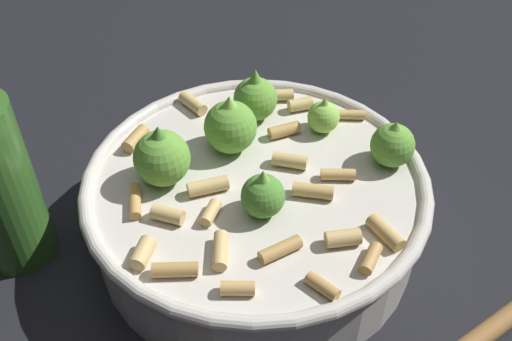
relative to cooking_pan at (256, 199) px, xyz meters
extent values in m
plane|color=black|center=(0.00, 0.00, -0.04)|extent=(2.40, 2.40, 0.00)
cylinder|color=beige|center=(0.00, 0.00, -0.01)|extent=(0.28, 0.28, 0.07)
torus|color=beige|center=(0.00, 0.00, 0.03)|extent=(0.29, 0.29, 0.01)
sphere|color=#4C8933|center=(-0.03, -0.02, 0.04)|extent=(0.03, 0.03, 0.03)
cone|color=#75B247|center=(-0.03, -0.02, 0.06)|extent=(0.02, 0.02, 0.02)
sphere|color=#8CC64C|center=(0.08, -0.03, 0.04)|extent=(0.03, 0.03, 0.03)
cone|color=#8CC64C|center=(0.08, -0.03, 0.06)|extent=(0.01, 0.01, 0.01)
sphere|color=#609E38|center=(-0.03, 0.07, 0.05)|extent=(0.05, 0.05, 0.05)
cone|color=#4C8933|center=(-0.03, 0.07, 0.07)|extent=(0.02, 0.02, 0.02)
sphere|color=#609E38|center=(0.06, -0.10, 0.04)|extent=(0.04, 0.04, 0.04)
cone|color=#75B247|center=(0.06, -0.10, 0.06)|extent=(0.02, 0.02, 0.01)
sphere|color=#609E38|center=(0.08, 0.03, 0.05)|extent=(0.04, 0.04, 0.04)
cone|color=#609E38|center=(0.08, 0.03, 0.07)|extent=(0.02, 0.02, 0.02)
sphere|color=#609E38|center=(0.03, 0.04, 0.05)|extent=(0.05, 0.05, 0.05)
cone|color=#8CC64C|center=(0.03, 0.04, 0.07)|extent=(0.02, 0.02, 0.02)
cylinder|color=tan|center=(-0.04, -0.09, 0.03)|extent=(0.02, 0.03, 0.01)
cylinder|color=tan|center=(0.03, -0.06, 0.03)|extent=(0.02, 0.03, 0.01)
cylinder|color=tan|center=(0.07, 0.09, 0.03)|extent=(0.02, 0.03, 0.01)
cylinder|color=tan|center=(-0.11, 0.04, 0.03)|extent=(0.03, 0.02, 0.01)
cylinder|color=tan|center=(-0.09, -0.09, 0.03)|extent=(0.02, 0.03, 0.01)
cylinder|color=tan|center=(0.11, 0.03, 0.03)|extent=(0.03, 0.03, 0.01)
cylinder|color=tan|center=(-0.11, -0.03, 0.03)|extent=(0.02, 0.03, 0.01)
cylinder|color=tan|center=(-0.07, -0.05, 0.03)|extent=(0.03, 0.03, 0.01)
cylinder|color=tan|center=(-0.05, -0.11, 0.03)|extent=(0.03, 0.01, 0.01)
cylinder|color=tan|center=(-0.07, 0.04, 0.03)|extent=(0.01, 0.03, 0.01)
cylinder|color=tan|center=(0.00, 0.12, 0.03)|extent=(0.03, 0.01, 0.01)
cylinder|color=tan|center=(-0.01, -0.05, 0.03)|extent=(0.02, 0.03, 0.01)
cylinder|color=tan|center=(0.03, -0.02, 0.03)|extent=(0.02, 0.03, 0.01)
cylinder|color=tan|center=(-0.03, 0.03, 0.03)|extent=(0.03, 0.03, 0.01)
cylinder|color=tan|center=(-0.09, -0.01, 0.03)|extent=(0.03, 0.02, 0.01)
cylinder|color=tan|center=(0.11, 0.00, 0.03)|extent=(0.02, 0.03, 0.01)
cylinder|color=tan|center=(-0.02, -0.12, 0.03)|extent=(0.03, 0.03, 0.01)
cylinder|color=tan|center=(-0.06, 0.01, 0.03)|extent=(0.02, 0.01, 0.01)
cylinder|color=tan|center=(-0.07, 0.08, 0.03)|extent=(0.03, 0.03, 0.01)
cylinder|color=tan|center=(0.06, 0.00, 0.03)|extent=(0.03, 0.03, 0.01)
cylinder|color=tan|center=(0.11, -0.05, 0.03)|extent=(0.02, 0.03, 0.01)
cylinder|color=tan|center=(-0.11, 0.01, 0.03)|extent=(0.02, 0.03, 0.01)
camera|label=1|loc=(-0.33, -0.14, 0.36)|focal=40.82mm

